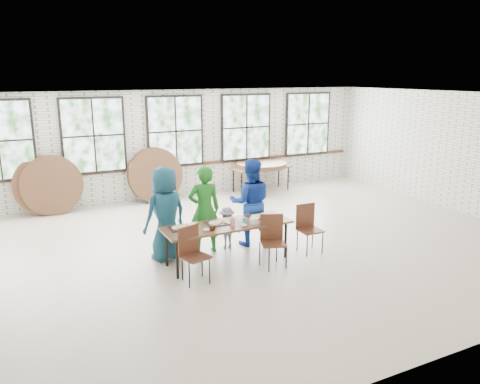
% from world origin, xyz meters
% --- Properties ---
extents(room, '(12.00, 12.00, 12.00)m').
position_xyz_m(room, '(0.00, 4.44, 1.83)').
color(room, beige).
rests_on(room, ground).
extents(dining_table, '(2.41, 0.82, 0.74)m').
position_xyz_m(dining_table, '(-0.73, -0.55, 0.69)').
color(dining_table, brown).
rests_on(dining_table, ground).
extents(chair_near_left, '(0.52, 0.51, 0.95)m').
position_xyz_m(chair_near_left, '(-1.61, -1.02, 0.56)').
color(chair_near_left, '#4E291A').
rests_on(chair_near_left, ground).
extents(chair_near_right, '(0.53, 0.52, 0.95)m').
position_xyz_m(chair_near_right, '(-0.06, -1.04, 0.56)').
color(chair_near_right, '#4E291A').
rests_on(chair_near_right, ground).
extents(chair_spare, '(0.43, 0.41, 0.95)m').
position_xyz_m(chair_spare, '(0.92, -0.73, 0.56)').
color(chair_spare, '#4E291A').
rests_on(chair_spare, ground).
extents(adult_teal, '(0.99, 0.79, 1.78)m').
position_xyz_m(adult_teal, '(-1.69, 0.10, 0.89)').
color(adult_teal, navy).
rests_on(adult_teal, ground).
extents(adult_green, '(0.68, 0.50, 1.73)m').
position_xyz_m(adult_green, '(-0.92, 0.10, 0.87)').
color(adult_green, '#1D6C1E').
rests_on(adult_green, ground).
extents(toddler, '(0.59, 0.38, 0.85)m').
position_xyz_m(toddler, '(-0.44, 0.10, 0.43)').
color(toddler, '#13163C').
rests_on(toddler, ground).
extents(adult_blue, '(1.06, 0.96, 1.78)m').
position_xyz_m(adult_blue, '(0.09, 0.10, 0.89)').
color(adult_blue, '#16379B').
rests_on(adult_blue, ground).
extents(storage_table, '(1.86, 0.91, 0.74)m').
position_xyz_m(storage_table, '(2.46, 3.95, 0.69)').
color(storage_table, brown).
rests_on(storage_table, ground).
extents(tabletop_clutter, '(2.09, 0.62, 0.11)m').
position_xyz_m(tabletop_clutter, '(-0.67, -0.56, 0.77)').
color(tabletop_clutter, black).
rests_on(tabletop_clutter, dining_table).
extents(round_tops_stacked, '(1.50, 1.50, 0.13)m').
position_xyz_m(round_tops_stacked, '(2.46, 3.95, 0.80)').
color(round_tops_stacked, brown).
rests_on(round_tops_stacked, storage_table).
extents(round_tops_leaning, '(4.31, 0.48, 1.49)m').
position_xyz_m(round_tops_leaning, '(-2.05, 4.23, 0.73)').
color(round_tops_leaning, brown).
rests_on(round_tops_leaning, ground).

